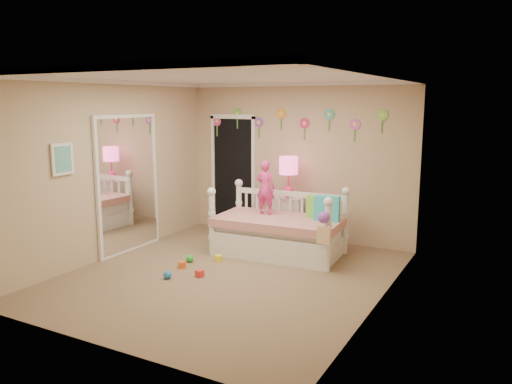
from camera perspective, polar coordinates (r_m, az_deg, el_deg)
The scene contains 18 objects.
floor at distance 6.83m, azimuth -3.17°, elevation -9.42°, with size 4.00×4.50×0.01m, color #7F684C.
ceiling at distance 6.44m, azimuth -3.40°, elevation 12.92°, with size 4.00×4.50×0.01m, color white.
back_wall at distance 8.49m, azimuth 4.69°, elevation 3.45°, with size 4.00×0.01×2.60m, color tan.
left_wall at distance 7.74m, azimuth -16.02°, elevation 2.43°, with size 0.01×4.50×2.60m, color tan.
right_wall at distance 5.74m, azimuth 14.01°, elevation -0.06°, with size 0.01×4.50×2.60m, color tan.
crown_molding at distance 6.44m, azimuth -3.39°, elevation 12.65°, with size 4.00×4.50×0.06m, color white, non-canonical shape.
daybed at distance 7.61m, azimuth 2.59°, elevation -3.31°, with size 1.91×1.02×1.03m, color white, non-canonical shape.
pillow_turquoise at distance 7.41m, azimuth 8.01°, elevation -1.84°, with size 0.37×0.13×0.37m, color #23A1B2.
pillow_lime at distance 7.56m, azimuth 7.08°, elevation -1.70°, with size 0.36×0.13×0.34m, color #77D13F.
child at distance 7.74m, azimuth 1.07°, elevation 0.51°, with size 0.30×0.20×0.83m, color #E33388.
nightstand at distance 8.35m, azimuth 3.63°, elevation -3.13°, with size 0.45×0.34×0.74m, color white.
table_lamp at distance 8.20m, azimuth 3.70°, elevation 2.44°, with size 0.31×0.31×0.67m.
closet_doorway at distance 9.08m, azimuth -2.62°, elevation 2.22°, with size 0.90×0.04×2.07m, color black.
flower_decals at distance 8.47m, azimuth 4.16°, elevation 7.78°, with size 3.40×0.02×0.50m, color #B2668C, non-canonical shape.
mirror_closet at distance 7.96m, azimuth -14.22°, elevation 0.90°, with size 0.07×1.30×2.10m, color white.
wall_picture at distance 7.08m, azimuth -21.02°, elevation 3.50°, with size 0.05×0.34×0.42m, color white.
hanging_bag at distance 6.76m, azimuth 7.58°, elevation -4.14°, with size 0.20×0.16×0.36m, color beige, non-canonical shape.
toy_scatter at distance 7.17m, azimuth -7.42°, elevation -8.08°, with size 0.80×1.30×0.11m, color #996666, non-canonical shape.
Camera 1 is at (3.37, -5.48, 2.29)m, focal length 35.43 mm.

